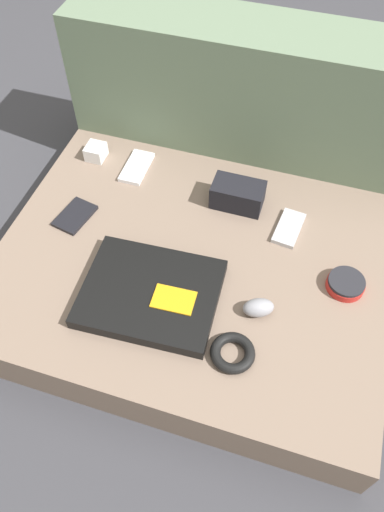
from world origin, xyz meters
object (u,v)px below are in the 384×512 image
(computer_mouse, at_px, (258,308))
(camera_pouch, at_px, (238,195))
(laptop, at_px, (151,293))
(phone_black, at_px, (289,228))
(speaker_puck, at_px, (346,284))
(phone_silver, at_px, (75,216))
(charger_brick, at_px, (96,152))
(phone_small, at_px, (137,167))

(computer_mouse, distance_m, camera_pouch, 0.32)
(laptop, xyz_separation_m, camera_pouch, (0.11, 0.33, 0.02))
(laptop, xyz_separation_m, phone_black, (0.25, 0.28, -0.01))
(laptop, relative_size, camera_pouch, 2.38)
(phone_black, height_order, camera_pouch, camera_pouch)
(computer_mouse, relative_size, speaker_puck, 0.92)
(phone_silver, height_order, charger_brick, charger_brick)
(camera_pouch, bearing_deg, charger_brick, 172.70)
(camera_pouch, bearing_deg, laptop, -108.63)
(speaker_puck, bearing_deg, computer_mouse, -144.28)
(speaker_puck, relative_size, phone_black, 0.72)
(camera_pouch, distance_m, charger_brick, 0.41)
(charger_brick, bearing_deg, speaker_puck, -17.75)
(phone_black, xyz_separation_m, phone_small, (-0.43, 0.09, -0.00))
(phone_small, bearing_deg, camera_pouch, -8.88)
(computer_mouse, height_order, phone_silver, computer_mouse)
(phone_silver, bearing_deg, camera_pouch, 35.34)
(phone_silver, distance_m, phone_black, 0.53)
(laptop, distance_m, speaker_puck, 0.43)
(phone_silver, relative_size, phone_small, 0.94)
(phone_silver, xyz_separation_m, camera_pouch, (0.37, 0.16, 0.03))
(charger_brick, bearing_deg, computer_mouse, -33.17)
(phone_black, relative_size, camera_pouch, 0.91)
(phone_black, bearing_deg, charger_brick, 176.32)
(computer_mouse, xyz_separation_m, phone_small, (-0.41, 0.34, -0.01))
(laptop, height_order, charger_brick, charger_brick)
(camera_pouch, xyz_separation_m, charger_brick, (-0.41, 0.05, -0.01))
(phone_silver, bearing_deg, charger_brick, 111.44)
(phone_silver, bearing_deg, laptop, -20.45)
(computer_mouse, bearing_deg, speaker_puck, 11.92)
(phone_black, bearing_deg, phone_small, 174.71)
(phone_silver, bearing_deg, speaker_puck, 10.80)
(laptop, relative_size, speaker_puck, 3.61)
(laptop, relative_size, phone_black, 2.61)
(laptop, bearing_deg, computer_mouse, 4.82)
(laptop, height_order, computer_mouse, computer_mouse)
(camera_pouch, bearing_deg, phone_silver, -156.15)
(phone_black, height_order, phone_small, same)
(phone_silver, xyz_separation_m, phone_small, (0.08, 0.21, 0.00))
(laptop, bearing_deg, phone_silver, 144.98)
(phone_small, bearing_deg, computer_mouse, -39.81)
(phone_small, bearing_deg, laptop, -64.59)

